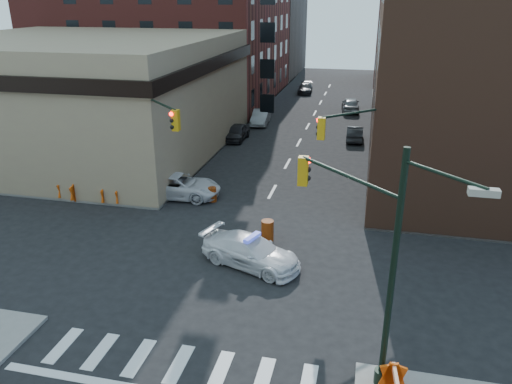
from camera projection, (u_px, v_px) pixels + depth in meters
The scene contains 25 objects.
ground at pixel (231, 268), 23.48m from camera, with size 140.00×140.00×0.00m, color black.
sidewalk_nw at pixel (116, 105), 57.92m from camera, with size 34.00×54.50×0.15m, color gray.
bank_building at pixel (82, 94), 40.32m from camera, with size 22.00×22.00×9.00m, color #907F5E.
commercial_row_ne at pixel (469, 64), 38.62m from camera, with size 14.00×34.00×14.00m, color #533021.
filler_nw at pixel (238, 22), 80.08m from camera, with size 20.00×18.00×16.00m, color brown.
filler_ne at pixel (434, 40), 70.97m from camera, with size 16.00×16.00×12.00m, color maroon.
signal_pole_se at pixel (368, 248), 15.53m from camera, with size 5.40×5.27×8.00m.
signal_pole_nw at pixel (155, 141), 27.94m from camera, with size 3.58×3.67×8.00m.
signal_pole_ne at pixel (367, 155), 25.53m from camera, with size 3.67×3.58×8.00m.
tree_ne_near at pixel (390, 98), 44.22m from camera, with size 3.00×3.00×4.85m.
tree_ne_far at pixel (389, 83), 51.48m from camera, with size 3.00×3.00×4.85m.
police_car at pixel (251, 252), 23.44m from camera, with size 2.01×4.93×1.43m, color white.
pickup at pixel (178, 186), 31.50m from camera, with size 2.46×5.33×1.48m, color silver.
parked_car_wnear at pixel (237, 132), 44.04m from camera, with size 1.62×4.02×1.37m, color black.
parked_car_wfar at pixel (261, 117), 49.42m from camera, with size 1.52×4.35×1.43m, color gray.
parked_car_wdeep at pixel (305, 88), 65.20m from camera, with size 1.79×4.40×1.28m, color black.
parked_car_enear at pixel (355, 133), 43.86m from camera, with size 1.36×3.91×1.29m, color black.
parked_car_efar at pixel (351, 105), 54.76m from camera, with size 1.83×4.55×1.55m, color gray.
pedestrian_a at pixel (175, 171), 33.08m from camera, with size 0.67×0.44×1.85m, color black.
pedestrian_b at pixel (81, 176), 31.99m from camera, with size 0.98×0.76×2.01m, color black.
pedestrian_c at pixel (63, 180), 31.88m from camera, with size 0.96×0.40×1.64m, color #1F232E.
barrel_road at pixel (267, 231), 25.84m from camera, with size 0.64×0.64×1.15m, color #CA4A09.
barrel_bank at pixel (212, 194), 30.89m from camera, with size 0.51×0.51×0.91m, color #E0420A.
barricade_nw_a at pixel (112, 195), 30.32m from camera, with size 1.24×0.62×0.93m, color #D73E0A, non-canonical shape.
barricade_nw_b at pixel (69, 191), 30.90m from camera, with size 1.35×0.67×1.01m, color #EF460B, non-canonical shape.
Camera 1 is at (5.71, -19.76, 11.93)m, focal length 35.00 mm.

